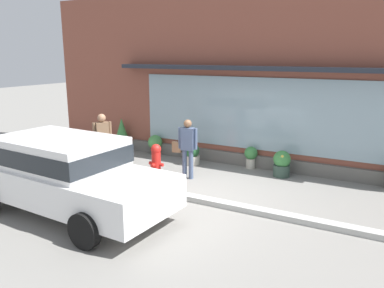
{
  "coord_description": "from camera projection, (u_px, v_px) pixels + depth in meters",
  "views": [
    {
      "loc": [
        4.01,
        -7.36,
        3.21
      ],
      "look_at": [
        -0.7,
        1.2,
        0.93
      ],
      "focal_mm": 36.29,
      "sensor_mm": 36.0,
      "label": 1
    }
  ],
  "objects": [
    {
      "name": "ground_plane",
      "position": [
        193.0,
        197.0,
        8.9
      ],
      "size": [
        60.0,
        60.0,
        0.0
      ],
      "primitive_type": "plane",
      "color": "gray"
    },
    {
      "name": "curb_strip",
      "position": [
        189.0,
        197.0,
        8.71
      ],
      "size": [
        14.0,
        0.24,
        0.12
      ],
      "primitive_type": "cube",
      "color": "#B2B2AD",
      "rests_on": "ground_plane"
    },
    {
      "name": "storefront",
      "position": [
        247.0,
        81.0,
        11.05
      ],
      "size": [
        14.0,
        0.81,
        5.0
      ],
      "color": "brown",
      "rests_on": "ground_plane"
    },
    {
      "name": "fire_hydrant",
      "position": [
        156.0,
        162.0,
        9.95
      ],
      "size": [
        0.41,
        0.38,
        0.97
      ],
      "color": "red",
      "rests_on": "ground_plane"
    },
    {
      "name": "pedestrian_with_handbag",
      "position": [
        187.0,
        145.0,
        10.03
      ],
      "size": [
        0.69,
        0.26,
        1.57
      ],
      "rotation": [
        0.0,
        0.0,
        3.35
      ],
      "color": "#475675",
      "rests_on": "ground_plane"
    },
    {
      "name": "pedestrian_passerby",
      "position": [
        103.0,
        139.0,
        10.46
      ],
      "size": [
        0.36,
        0.43,
        1.65
      ],
      "rotation": [
        0.0,
        0.0,
        0.95
      ],
      "color": "#9E9384",
      "rests_on": "ground_plane"
    },
    {
      "name": "parked_car_white",
      "position": [
        64.0,
        170.0,
        7.89
      ],
      "size": [
        4.66,
        2.2,
        1.56
      ],
      "rotation": [
        0.0,
        0.0,
        -0.05
      ],
      "color": "white",
      "rests_on": "ground_plane"
    },
    {
      "name": "potted_plant_trailing_edge",
      "position": [
        192.0,
        154.0,
        11.46
      ],
      "size": [
        0.46,
        0.46,
        0.64
      ],
      "color": "#B7B2A3",
      "rests_on": "ground_plane"
    },
    {
      "name": "potted_plant_window_center",
      "position": [
        251.0,
        156.0,
        11.06
      ],
      "size": [
        0.37,
        0.37,
        0.63
      ],
      "color": "#B7B2A3",
      "rests_on": "ground_plane"
    },
    {
      "name": "potted_plant_corner_tall",
      "position": [
        122.0,
        135.0,
        13.12
      ],
      "size": [
        0.49,
        0.49,
        1.09
      ],
      "color": "#33473D",
      "rests_on": "ground_plane"
    },
    {
      "name": "potted_plant_doorstep",
      "position": [
        282.0,
        163.0,
        10.32
      ],
      "size": [
        0.46,
        0.46,
        0.71
      ],
      "color": "#33473D",
      "rests_on": "ground_plane"
    },
    {
      "name": "potted_plant_low_front",
      "position": [
        155.0,
        144.0,
        12.58
      ],
      "size": [
        0.47,
        0.47,
        0.64
      ],
      "color": "#33473D",
      "rests_on": "ground_plane"
    }
  ]
}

